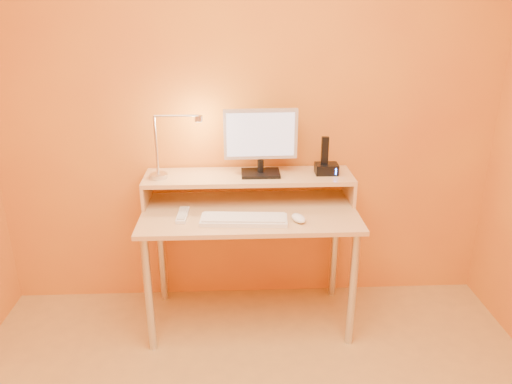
{
  "coord_description": "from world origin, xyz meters",
  "views": [
    {
      "loc": [
        -0.08,
        -1.33,
        1.81
      ],
      "look_at": [
        0.03,
        1.13,
        0.85
      ],
      "focal_mm": 34.37,
      "sensor_mm": 36.0,
      "label": 1
    }
  ],
  "objects_px": {
    "lamp_base": "(158,176)",
    "mouse": "(298,218)",
    "phone_dock": "(326,169)",
    "monitor_panel": "(261,134)",
    "remote_control": "(183,215)",
    "keyboard": "(244,220)"
  },
  "relations": [
    {
      "from": "lamp_base",
      "to": "phone_dock",
      "type": "distance_m",
      "value": 0.96
    },
    {
      "from": "monitor_panel",
      "to": "mouse",
      "type": "xyz_separation_m",
      "value": [
        0.19,
        -0.32,
        -0.38
      ]
    },
    {
      "from": "phone_dock",
      "to": "keyboard",
      "type": "xyz_separation_m",
      "value": [
        -0.49,
        -0.3,
        -0.18
      ]
    },
    {
      "from": "monitor_panel",
      "to": "remote_control",
      "type": "xyz_separation_m",
      "value": [
        -0.43,
        -0.22,
        -0.39
      ]
    },
    {
      "from": "monitor_panel",
      "to": "phone_dock",
      "type": "distance_m",
      "value": 0.43
    },
    {
      "from": "monitor_panel",
      "to": "remote_control",
      "type": "distance_m",
      "value": 0.63
    },
    {
      "from": "monitor_panel",
      "to": "phone_dock",
      "type": "xyz_separation_m",
      "value": [
        0.38,
        -0.01,
        -0.21
      ]
    },
    {
      "from": "keyboard",
      "to": "mouse",
      "type": "height_order",
      "value": "mouse"
    },
    {
      "from": "lamp_base",
      "to": "keyboard",
      "type": "height_order",
      "value": "lamp_base"
    },
    {
      "from": "lamp_base",
      "to": "mouse",
      "type": "xyz_separation_m",
      "value": [
        0.77,
        -0.28,
        -0.15
      ]
    },
    {
      "from": "monitor_panel",
      "to": "lamp_base",
      "type": "relative_size",
      "value": 4.15
    },
    {
      "from": "keyboard",
      "to": "lamp_base",
      "type": "bearing_deg",
      "value": 154.49
    },
    {
      "from": "lamp_base",
      "to": "remote_control",
      "type": "height_order",
      "value": "lamp_base"
    },
    {
      "from": "lamp_base",
      "to": "remote_control",
      "type": "xyz_separation_m",
      "value": [
        0.14,
        -0.18,
        -0.16
      ]
    },
    {
      "from": "keyboard",
      "to": "remote_control",
      "type": "height_order",
      "value": "keyboard"
    },
    {
      "from": "monitor_panel",
      "to": "remote_control",
      "type": "bearing_deg",
      "value": -154.43
    },
    {
      "from": "keyboard",
      "to": "remote_control",
      "type": "relative_size",
      "value": 2.32
    },
    {
      "from": "lamp_base",
      "to": "phone_dock",
      "type": "relative_size",
      "value": 0.77
    },
    {
      "from": "monitor_panel",
      "to": "lamp_base",
      "type": "height_order",
      "value": "monitor_panel"
    },
    {
      "from": "phone_dock",
      "to": "remote_control",
      "type": "height_order",
      "value": "phone_dock"
    },
    {
      "from": "mouse",
      "to": "remote_control",
      "type": "relative_size",
      "value": 0.56
    },
    {
      "from": "remote_control",
      "to": "monitor_panel",
      "type": "bearing_deg",
      "value": 29.33
    }
  ]
}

